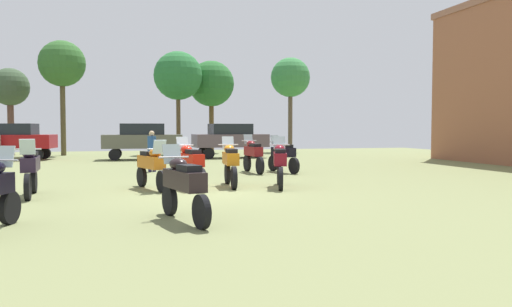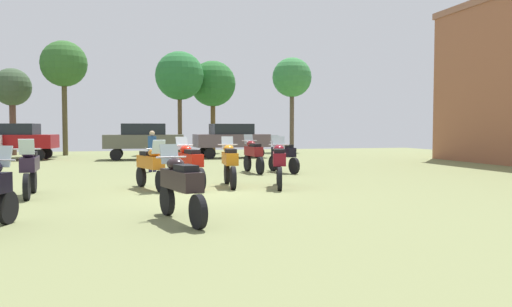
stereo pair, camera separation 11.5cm
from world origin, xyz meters
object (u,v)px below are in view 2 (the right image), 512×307
(tree_5, at_px, (180,76))
(motorcycle_12, at_px, (189,163))
(motorcycle_11, at_px, (230,162))
(motorcycle_3, at_px, (253,154))
(tree_3, at_px, (292,78))
(person_2, at_px, (152,148))
(car_1, at_px, (144,139))
(motorcycle_9, at_px, (151,165))
(motorcycle_2, at_px, (181,184))
(tree_7, at_px, (64,65))
(tree_1, at_px, (213,84))
(motorcycle_7, at_px, (283,154))
(motorcycle_13, at_px, (30,168))
(car_2, at_px, (231,138))
(tree_2, at_px, (12,89))
(motorcycle_4, at_px, (279,163))
(car_4, at_px, (15,139))

(tree_5, bearing_deg, motorcycle_12, -95.43)
(tree_5, bearing_deg, motorcycle_11, -91.80)
(motorcycle_3, distance_m, tree_3, 18.33)
(person_2, bearing_deg, car_1, 87.00)
(motorcycle_9, xyz_separation_m, motorcycle_11, (2.35, 0.15, 0.02))
(motorcycle_2, height_order, tree_3, tree_3)
(person_2, height_order, tree_7, tree_7)
(motorcycle_9, distance_m, motorcycle_12, 1.10)
(motorcycle_11, distance_m, tree_1, 21.56)
(motorcycle_2, bearing_deg, car_1, 75.51)
(motorcycle_2, height_order, motorcycle_7, motorcycle_7)
(motorcycle_11, distance_m, car_1, 14.08)
(person_2, bearing_deg, tree_5, 76.04)
(motorcycle_3, bearing_deg, motorcycle_13, -149.14)
(tree_3, bearing_deg, tree_5, -172.04)
(motorcycle_7, relative_size, tree_1, 0.33)
(motorcycle_13, distance_m, tree_5, 21.64)
(car_2, distance_m, tree_2, 14.81)
(motorcycle_2, xyz_separation_m, tree_1, (5.20, 26.32, 4.15))
(motorcycle_11, relative_size, motorcycle_12, 0.96)
(car_1, bearing_deg, motorcycle_11, -169.27)
(tree_1, xyz_separation_m, tree_2, (-13.09, -0.34, -0.59))
(car_1, xyz_separation_m, person_2, (0.03, -8.13, -0.21))
(motorcycle_7, height_order, motorcycle_13, motorcycle_13)
(motorcycle_11, bearing_deg, motorcycle_7, 58.59)
(motorcycle_3, bearing_deg, motorcycle_9, -137.98)
(motorcycle_4, bearing_deg, tree_3, 86.29)
(tree_1, bearing_deg, tree_3, -3.85)
(motorcycle_9, bearing_deg, car_2, -127.63)
(car_4, relative_size, tree_7, 0.62)
(tree_1, bearing_deg, motorcycle_4, -94.68)
(motorcycle_12, relative_size, car_2, 0.51)
(motorcycle_9, bearing_deg, tree_3, -135.66)
(motorcycle_13, distance_m, tree_2, 22.26)
(motorcycle_4, xyz_separation_m, tree_3, (7.57, 21.17, 4.66))
(motorcycle_4, relative_size, motorcycle_7, 0.98)
(tree_7, bearing_deg, motorcycle_13, -86.52)
(car_2, bearing_deg, car_4, 81.35)
(motorcycle_3, bearing_deg, person_2, 153.74)
(motorcycle_3, relative_size, motorcycle_13, 0.99)
(motorcycle_13, bearing_deg, tree_5, -109.90)
(motorcycle_7, bearing_deg, tree_2, 114.87)
(motorcycle_13, distance_m, tree_7, 21.00)
(motorcycle_4, height_order, tree_1, tree_1)
(motorcycle_2, xyz_separation_m, motorcycle_9, (-0.28, 5.23, -0.00))
(car_1, distance_m, tree_5, 7.27)
(motorcycle_11, height_order, tree_2, tree_2)
(car_2, xyz_separation_m, tree_5, (-2.46, 5.11, 4.05))
(motorcycle_7, height_order, tree_2, tree_2)
(tree_3, bearing_deg, motorcycle_11, -113.52)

